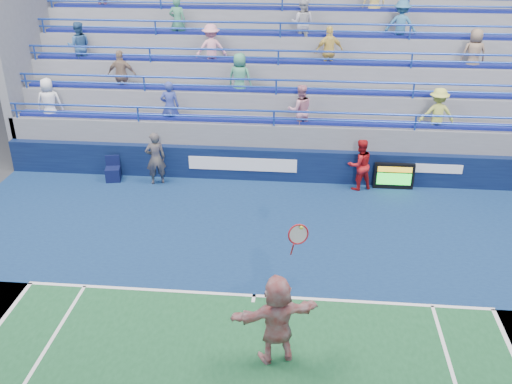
# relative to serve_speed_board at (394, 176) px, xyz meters

# --- Properties ---
(ground) EXTENTS (120.00, 120.00, 0.00)m
(ground) POSITION_rel_serve_speed_board_xyz_m (-3.94, -6.19, -0.45)
(ground) COLOR #333538
(sponsor_wall) EXTENTS (18.00, 0.32, 1.10)m
(sponsor_wall) POSITION_rel_serve_speed_board_xyz_m (-3.93, 0.30, 0.10)
(sponsor_wall) COLOR #091235
(sponsor_wall) RESTS_ON ground
(bleacher_stand) EXTENTS (18.00, 5.60, 6.13)m
(bleacher_stand) POSITION_rel_serve_speed_board_xyz_m (-3.94, 4.08, 1.10)
(bleacher_stand) COLOR slate
(bleacher_stand) RESTS_ON ground
(serve_speed_board) EXTENTS (1.28, 0.16, 0.89)m
(serve_speed_board) POSITION_rel_serve_speed_board_xyz_m (0.00, 0.00, 0.00)
(serve_speed_board) COLOR black
(serve_speed_board) RESTS_ON ground
(judge_chair) EXTENTS (0.55, 0.56, 0.83)m
(judge_chair) POSITION_rel_serve_speed_board_xyz_m (-9.25, -0.23, -0.18)
(judge_chair) COLOR #0B1137
(judge_chair) RESTS_ON ground
(tennis_player) EXTENTS (1.89, 1.15, 3.12)m
(tennis_player) POSITION_rel_serve_speed_board_xyz_m (-3.29, -8.19, 0.53)
(tennis_player) COLOR silver
(tennis_player) RESTS_ON ground
(line_judge) EXTENTS (0.77, 0.65, 1.79)m
(line_judge) POSITION_rel_serve_speed_board_xyz_m (-7.73, -0.32, 0.45)
(line_judge) COLOR #121433
(line_judge) RESTS_ON ground
(ball_girl) EXTENTS (1.02, 0.93, 1.71)m
(ball_girl) POSITION_rel_serve_speed_board_xyz_m (-1.13, -0.11, 0.41)
(ball_girl) COLOR #B51418
(ball_girl) RESTS_ON ground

